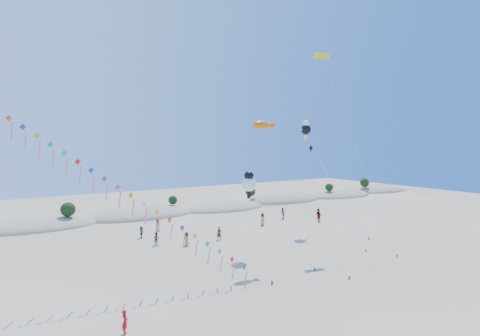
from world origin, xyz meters
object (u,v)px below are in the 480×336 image
at_px(kite_train, 93,173).
at_px(flyer_foreground, 125,322).
at_px(fish_kite, 263,126).
at_px(parafoil_kite, 323,60).

height_order(kite_train, flyer_foreground, kite_train).
relative_size(fish_kite, flyer_foreground, 9.22).
distance_m(kite_train, fish_kite, 18.99).
relative_size(kite_train, fish_kite, 1.71).
distance_m(kite_train, parafoil_kite, 33.29).
relative_size(kite_train, flyer_foreground, 15.75).
distance_m(fish_kite, flyer_foreground, 25.32).
xyz_separation_m(parafoil_kite, flyer_foreground, (-30.55, -13.06, -22.59)).
relative_size(parafoil_kite, flyer_foreground, 14.96).
xyz_separation_m(kite_train, fish_kite, (18.45, 0.92, 4.43)).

